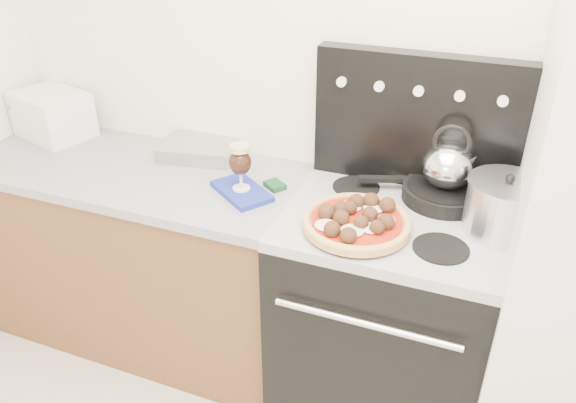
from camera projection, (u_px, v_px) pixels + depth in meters
The scene contains 15 objects.
room_shell at pixel (278, 282), 1.11m from camera, with size 3.52×3.01×2.52m.
base_cabinet at pixel (147, 258), 2.58m from camera, with size 1.45×0.60×0.86m, color brown.
countertop at pixel (134, 171), 2.35m from camera, with size 1.48×0.63×0.04m, color #9796A1.
stove_body at pixel (383, 319), 2.21m from camera, with size 0.76×0.65×0.88m, color black.
cooktop at pixel (394, 220), 1.97m from camera, with size 0.76×0.65×0.04m, color #ADADB2.
backguard at pixel (417, 121), 2.06m from camera, with size 0.76×0.08×0.50m, color black.
toaster_oven at pixel (53, 115), 2.58m from camera, with size 0.33×0.24×0.20m, color white.
foil_sheet at pixel (199, 149), 2.42m from camera, with size 0.32×0.23×0.06m, color silver.
oven_mitt at pixel (242, 191), 2.14m from camera, with size 0.25×0.14×0.02m, color #1E2C98.
beer_glass at pixel (240, 167), 2.08m from camera, with size 0.09×0.09×0.18m, color black, non-canonical shape.
pizza_pan at pixel (356, 228), 1.88m from camera, with size 0.34×0.34×0.01m, color black.
pizza at pixel (357, 220), 1.87m from camera, with size 0.36×0.36×0.05m, color #D1BA69, non-canonical shape.
skillet at pixel (444, 193), 2.05m from camera, with size 0.30×0.30×0.05m, color black.
tea_kettle at pixel (449, 162), 1.98m from camera, with size 0.18×0.18×0.20m, color #B3B5C6, non-canonical shape.
stock_pot at pixel (503, 208), 1.83m from camera, with size 0.25×0.25×0.18m, color silver.
Camera 1 is at (0.34, -0.52, 1.95)m, focal length 35.00 mm.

